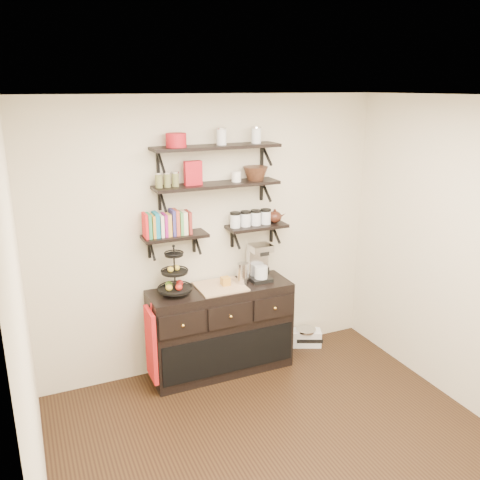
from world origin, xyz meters
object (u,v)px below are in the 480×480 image
sideboard (221,329)px  radio (306,337)px  coffee_maker (259,263)px  fruit_stand (175,278)px

sideboard → radio: size_ratio=3.79×
radio → coffee_maker: bearing=-149.5°
coffee_maker → radio: 1.16m
sideboard → coffee_maker: bearing=3.5°
fruit_stand → coffee_maker: size_ratio=1.23×
radio → sideboard: bearing=-150.7°
sideboard → fruit_stand: fruit_stand is taller
coffee_maker → radio: (0.62, 0.07, -0.98)m
sideboard → coffee_maker: coffee_maker is taller
radio → fruit_stand: bearing=-152.3°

